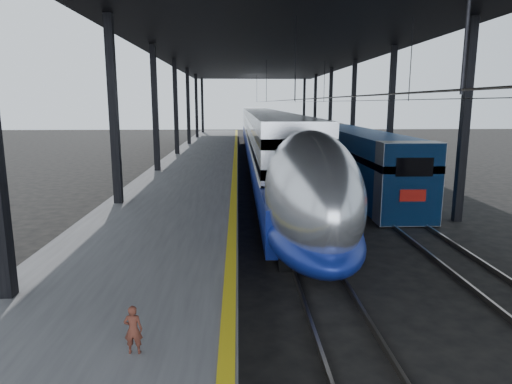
{
  "coord_description": "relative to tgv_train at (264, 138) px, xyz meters",
  "views": [
    {
      "loc": [
        -0.47,
        -15.06,
        5.36
      ],
      "look_at": [
        0.2,
        2.11,
        2.0
      ],
      "focal_mm": 32.0,
      "sensor_mm": 36.0,
      "label": 1
    }
  ],
  "objects": [
    {
      "name": "tgv_train",
      "position": [
        0.0,
        0.0,
        0.0
      ],
      "size": [
        3.23,
        65.2,
        4.63
      ],
      "color": "silver",
      "rests_on": "ground"
    },
    {
      "name": "yellow_strip",
      "position": [
        -2.7,
        -7.61,
        -1.16
      ],
      "size": [
        0.3,
        80.0,
        0.01
      ],
      "primitive_type": "cube",
      "color": "gold",
      "rests_on": "platform"
    },
    {
      "name": "canopy",
      "position": [
        -0.1,
        -7.61,
        6.95
      ],
      "size": [
        18.0,
        75.0,
        9.47
      ],
      "color": "black",
      "rests_on": "ground"
    },
    {
      "name": "ground",
      "position": [
        -2.0,
        -27.61,
        -2.17
      ],
      "size": [
        160.0,
        160.0,
        0.0
      ],
      "primitive_type": "plane",
      "color": "black",
      "rests_on": "ground"
    },
    {
      "name": "rails",
      "position": [
        2.5,
        -7.61,
        -2.09
      ],
      "size": [
        6.52,
        80.0,
        0.16
      ],
      "color": "slate",
      "rests_on": "ground"
    },
    {
      "name": "second_train",
      "position": [
        5.0,
        3.5,
        -0.29
      ],
      "size": [
        2.69,
        56.05,
        3.71
      ],
      "color": "#15468E",
      "rests_on": "ground"
    },
    {
      "name": "platform",
      "position": [
        -5.5,
        -7.61,
        -1.67
      ],
      "size": [
        6.0,
        80.0,
        1.0
      ],
      "primitive_type": "cube",
      "color": "#4C4C4F",
      "rests_on": "ground"
    },
    {
      "name": "child",
      "position": [
        -4.34,
        -35.2,
        -0.72
      ],
      "size": [
        0.33,
        0.22,
        0.9
      ],
      "primitive_type": "imported",
      "rotation": [
        0.0,
        0.0,
        3.14
      ],
      "color": "#51261B",
      "rests_on": "platform"
    }
  ]
}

